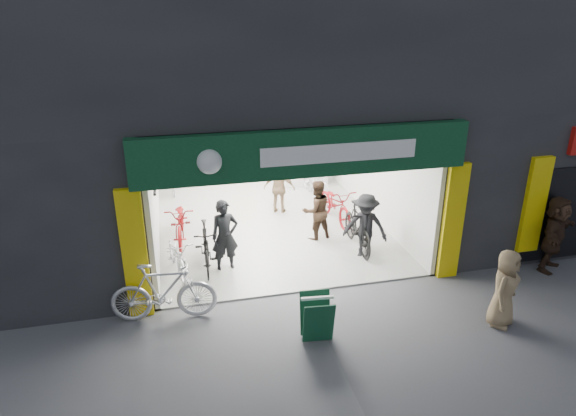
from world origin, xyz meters
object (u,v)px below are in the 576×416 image
object	(u,v)px
bike_left_front	(177,255)
pedestrian_near	(505,288)
bike_right_front	(358,227)
parked_bike	(164,292)
sandwich_board	(317,317)

from	to	relation	value
bike_left_front	pedestrian_near	world-z (taller)	pedestrian_near
bike_right_front	pedestrian_near	bearing A→B (deg)	-65.22
bike_right_front	parked_bike	size ratio (longest dim) A/B	0.95
parked_bike	sandwich_board	xyz separation A→B (m)	(2.62, -1.28, -0.13)
pedestrian_near	sandwich_board	distance (m)	3.51
bike_left_front	sandwich_board	xyz separation A→B (m)	(2.32, -3.07, 0.04)
bike_left_front	pedestrian_near	distance (m)	6.74
parked_bike	sandwich_board	size ratio (longest dim) A/B	2.34
pedestrian_near	bike_right_front	bearing A→B (deg)	73.76
parked_bike	sandwich_board	world-z (taller)	parked_bike
bike_right_front	parked_bike	xyz separation A→B (m)	(-4.60, -1.96, 0.03)
bike_left_front	pedestrian_near	bearing A→B (deg)	-40.68
pedestrian_near	sandwich_board	bearing A→B (deg)	135.40
bike_left_front	bike_right_front	world-z (taller)	bike_right_front
bike_left_front	parked_bike	distance (m)	1.83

